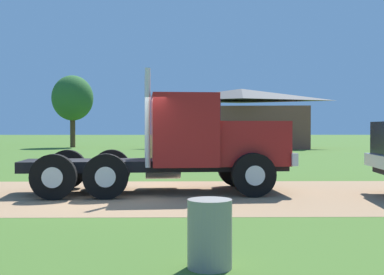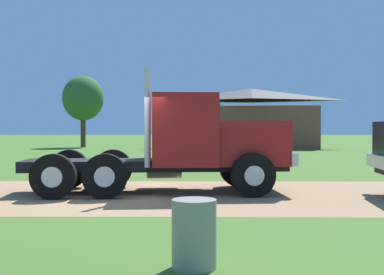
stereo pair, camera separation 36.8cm
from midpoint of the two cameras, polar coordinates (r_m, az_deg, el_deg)
The scene contains 6 objects.
ground_plane at distance 13.17m, azimuth -9.08°, elevation -6.49°, with size 200.00×200.00×0.00m, color #436726.
dirt_track at distance 13.17m, azimuth -9.08°, elevation -6.47°, with size 120.00×6.45×0.01m, color #9C7855.
truck_foreground_white at distance 13.55m, azimuth -1.06°, elevation -0.89°, with size 7.22×3.07×3.24m.
steel_barrel at distance 6.35m, azimuth 0.34°, elevation -10.88°, with size 0.56×0.56×0.86m, color gray.
shed_building at distance 41.96m, azimuth 5.37°, elevation 2.04°, with size 11.48×6.23×4.94m.
tree_mid at distance 44.64m, azimuth -13.65°, elevation 4.35°, with size 3.54×3.54×6.22m.
Camera 1 is at (1.69, -12.92, 1.76)m, focal length 46.93 mm.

